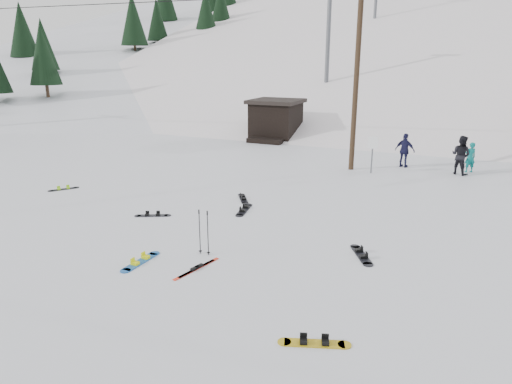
% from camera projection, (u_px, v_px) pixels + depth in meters
% --- Properties ---
extents(ground, '(200.00, 200.00, 0.00)m').
position_uv_depth(ground, '(157.00, 275.00, 12.16)').
color(ground, silver).
rests_on(ground, ground).
extents(ski_slope, '(60.00, 85.24, 65.97)m').
position_uv_depth(ski_slope, '(399.00, 188.00, 63.65)').
color(ski_slope, white).
rests_on(ski_slope, ground).
extents(ridge_left, '(47.54, 95.03, 58.38)m').
position_uv_depth(ridge_left, '(156.00, 167.00, 71.42)').
color(ridge_left, silver).
rests_on(ridge_left, ground).
extents(treeline_left, '(20.00, 64.00, 10.00)m').
position_uv_depth(treeline_left, '(126.00, 101.00, 60.51)').
color(treeline_left, black).
rests_on(treeline_left, ground).
extents(treeline_crest, '(50.00, 6.00, 10.00)m').
position_uv_depth(treeline_crest, '(426.00, 87.00, 87.33)').
color(treeline_crest, black).
rests_on(treeline_crest, ski_slope).
extents(utility_pole, '(2.00, 0.26, 9.00)m').
position_uv_depth(utility_pole, '(356.00, 76.00, 22.28)').
color(utility_pole, '#3A2819').
rests_on(utility_pole, ground).
extents(trail_sign, '(0.50, 0.09, 1.85)m').
position_uv_depth(trail_sign, '(373.00, 148.00, 22.44)').
color(trail_sign, '#595B60').
rests_on(trail_sign, ground).
extents(lift_hut, '(3.40, 4.10, 2.75)m').
position_uv_depth(lift_hut, '(276.00, 119.00, 32.04)').
color(lift_hut, black).
rests_on(lift_hut, ground).
extents(lift_tower_near, '(2.20, 0.36, 8.00)m').
position_uv_depth(lift_tower_near, '(329.00, 28.00, 37.72)').
color(lift_tower_near, '#595B60').
rests_on(lift_tower_near, ski_slope).
extents(hero_snowboard, '(0.33, 1.55, 0.11)m').
position_uv_depth(hero_snowboard, '(141.00, 261.00, 12.91)').
color(hero_snowboard, '#1A5AAB').
rests_on(hero_snowboard, ground).
extents(hero_skis, '(0.48, 1.68, 0.09)m').
position_uv_depth(hero_skis, '(197.00, 268.00, 12.50)').
color(hero_skis, red).
rests_on(hero_skis, ground).
extents(ski_poles, '(0.37, 0.10, 1.36)m').
position_uv_depth(ski_poles, '(204.00, 232.00, 13.27)').
color(ski_poles, black).
rests_on(ski_poles, ground).
extents(board_scatter_a, '(1.22, 0.74, 0.09)m').
position_uv_depth(board_scatter_a, '(153.00, 215.00, 16.67)').
color(board_scatter_a, black).
rests_on(board_scatter_a, ground).
extents(board_scatter_b, '(0.91, 1.24, 0.10)m').
position_uv_depth(board_scatter_b, '(243.00, 198.00, 18.67)').
color(board_scatter_b, black).
rests_on(board_scatter_b, ground).
extents(board_scatter_c, '(0.86, 1.10, 0.09)m').
position_uv_depth(board_scatter_c, '(64.00, 189.00, 20.00)').
color(board_scatter_c, black).
rests_on(board_scatter_c, ground).
extents(board_scatter_d, '(0.90, 1.40, 0.11)m').
position_uv_depth(board_scatter_d, '(361.00, 255.00, 13.34)').
color(board_scatter_d, black).
rests_on(board_scatter_d, ground).
extents(board_scatter_e, '(1.42, 0.69, 0.10)m').
position_uv_depth(board_scatter_e, '(314.00, 343.00, 9.23)').
color(board_scatter_e, gold).
rests_on(board_scatter_e, ground).
extents(board_scatter_f, '(0.52, 1.57, 0.11)m').
position_uv_depth(board_scatter_f, '(244.00, 210.00, 17.27)').
color(board_scatter_f, black).
rests_on(board_scatter_f, ground).
extents(skier_teal, '(0.66, 0.60, 1.52)m').
position_uv_depth(skier_teal, '(470.00, 157.00, 22.82)').
color(skier_teal, '#0B706D').
rests_on(skier_teal, ground).
extents(skier_dark, '(1.16, 1.08, 1.92)m').
position_uv_depth(skier_dark, '(461.00, 155.00, 22.36)').
color(skier_dark, black).
rests_on(skier_dark, ground).
extents(skier_navy, '(1.12, 0.68, 1.78)m').
position_uv_depth(skier_navy, '(405.00, 150.00, 23.81)').
color(skier_navy, '#17173A').
rests_on(skier_navy, ground).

